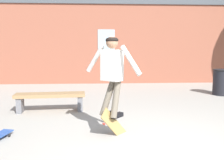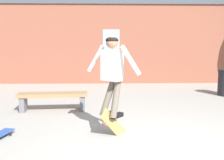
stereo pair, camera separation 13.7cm
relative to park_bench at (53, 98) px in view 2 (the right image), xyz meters
The scene contains 5 objects.
ground_plane 3.08m from the park_bench, 50.67° to the right, with size 40.00×40.00×0.00m, color #A39E93.
building_backdrop 5.40m from the park_bench, 68.23° to the left, with size 16.20×0.52×4.63m.
park_bench is the anchor object (origin of this frame).
skater 2.34m from the park_bench, 50.79° to the right, with size 0.94×0.85×1.40m.
skateboard_flipping 2.27m from the park_bench, 49.90° to the right, with size 0.56×0.50×0.78m.
Camera 2 is at (-0.67, -3.59, 1.53)m, focal length 40.00 mm.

